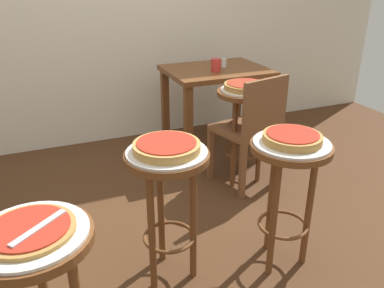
% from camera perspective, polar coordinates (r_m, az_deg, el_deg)
% --- Properties ---
extents(ground_plane, '(6.00, 6.00, 0.00)m').
position_cam_1_polar(ground_plane, '(2.58, -3.20, -12.07)').
color(ground_plane, '#4C2D19').
extents(stool_foreground, '(0.41, 0.41, 0.72)m').
position_cam_1_polar(stool_foreground, '(1.54, -21.11, -17.57)').
color(stool_foreground, brown).
rests_on(stool_foreground, ground_plane).
extents(serving_plate_foreground, '(0.38, 0.38, 0.01)m').
position_cam_1_polar(serving_plate_foreground, '(1.42, -22.23, -11.82)').
color(serving_plate_foreground, white).
rests_on(serving_plate_foreground, stool_foreground).
extents(pizza_foreground, '(0.30, 0.30, 0.02)m').
position_cam_1_polar(pizza_foreground, '(1.42, -22.33, -11.29)').
color(pizza_foreground, '#B78442').
rests_on(pizza_foreground, serving_plate_foreground).
extents(stool_middle, '(0.41, 0.41, 0.72)m').
position_cam_1_polar(stool_middle, '(2.10, 13.62, -4.55)').
color(stool_middle, brown).
rests_on(stool_middle, ground_plane).
extents(serving_plate_middle, '(0.38, 0.38, 0.01)m').
position_cam_1_polar(serving_plate_middle, '(2.02, 14.13, 0.15)').
color(serving_plate_middle, silver).
rests_on(serving_plate_middle, stool_middle).
extents(pizza_middle, '(0.29, 0.29, 0.05)m').
position_cam_1_polar(pizza_middle, '(2.01, 14.21, 0.89)').
color(pizza_middle, '#B78442').
rests_on(pizza_middle, serving_plate_middle).
extents(stool_leftside, '(0.41, 0.41, 0.72)m').
position_cam_1_polar(stool_leftside, '(1.96, -3.51, -6.16)').
color(stool_leftside, brown).
rests_on(stool_leftside, ground_plane).
extents(serving_plate_leftside, '(0.39, 0.39, 0.01)m').
position_cam_1_polar(serving_plate_leftside, '(1.87, -3.65, -1.16)').
color(serving_plate_leftside, silver).
rests_on(serving_plate_leftside, stool_leftside).
extents(pizza_leftside, '(0.32, 0.32, 0.05)m').
position_cam_1_polar(pizza_leftside, '(1.86, -3.67, -0.37)').
color(pizza_leftside, tan).
rests_on(pizza_leftside, serving_plate_leftside).
extents(stool_rear, '(0.41, 0.41, 0.72)m').
position_cam_1_polar(stool_rear, '(2.93, 7.52, 4.17)').
color(stool_rear, brown).
rests_on(stool_rear, ground_plane).
extents(serving_plate_rear, '(0.36, 0.36, 0.01)m').
position_cam_1_polar(serving_plate_rear, '(2.87, 7.72, 7.70)').
color(serving_plate_rear, white).
rests_on(serving_plate_rear, stool_rear).
extents(pizza_rear, '(0.31, 0.31, 0.05)m').
position_cam_1_polar(pizza_rear, '(2.87, 7.75, 8.25)').
color(pizza_rear, '#B78442').
rests_on(pizza_rear, serving_plate_rear).
extents(dining_table, '(0.84, 0.66, 0.74)m').
position_cam_1_polar(dining_table, '(3.45, 3.46, 8.56)').
color(dining_table, brown).
rests_on(dining_table, ground_plane).
extents(cup_near_edge, '(0.08, 0.08, 0.11)m').
position_cam_1_polar(cup_near_edge, '(3.29, 3.46, 11.25)').
color(cup_near_edge, red).
rests_on(cup_near_edge, dining_table).
extents(condiment_shaker, '(0.04, 0.04, 0.07)m').
position_cam_1_polar(condiment_shaker, '(3.46, 4.63, 11.56)').
color(condiment_shaker, white).
rests_on(condiment_shaker, dining_table).
extents(wooden_chair, '(0.48, 0.48, 0.85)m').
position_cam_1_polar(wooden_chair, '(2.89, 8.59, 2.36)').
color(wooden_chair, brown).
rests_on(wooden_chair, ground_plane).
extents(pizza_server_knife, '(0.19, 0.16, 0.01)m').
position_cam_1_polar(pizza_server_knife, '(1.39, -21.15, -11.09)').
color(pizza_server_knife, silver).
rests_on(pizza_server_knife, pizza_foreground).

